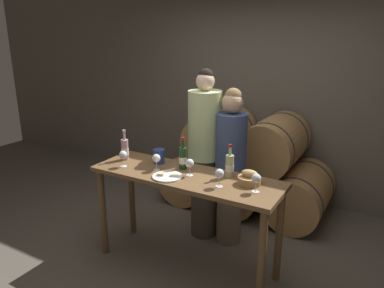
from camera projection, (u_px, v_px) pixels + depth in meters
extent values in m
plane|color=#564F44|center=(186.00, 264.00, 3.55)|extent=(10.00, 10.00, 0.00)
cube|color=#60594F|center=(266.00, 74.00, 4.74)|extent=(10.00, 0.12, 3.20)
cylinder|color=#A87A47|center=(196.00, 173.00, 4.97)|extent=(0.62, 0.91, 0.62)
cylinder|color=#2D2D33|center=(185.00, 180.00, 4.73)|extent=(0.63, 0.02, 0.63)
cylinder|color=#2D2D33|center=(206.00, 166.00, 5.21)|extent=(0.63, 0.02, 0.63)
cylinder|color=#A87A47|center=(245.00, 183.00, 4.64)|extent=(0.62, 0.91, 0.62)
cylinder|color=#2D2D33|center=(235.00, 192.00, 4.40)|extent=(0.63, 0.02, 0.63)
cylinder|color=#2D2D33|center=(253.00, 176.00, 4.88)|extent=(0.63, 0.02, 0.63)
cylinder|color=#A87A47|center=(300.00, 195.00, 4.31)|extent=(0.62, 0.91, 0.62)
cylinder|color=#2D2D33|center=(293.00, 205.00, 4.07)|extent=(0.63, 0.02, 0.63)
cylinder|color=#2D2D33|center=(306.00, 186.00, 4.55)|extent=(0.63, 0.02, 0.63)
cylinder|color=#A87A47|center=(220.00, 136.00, 4.64)|extent=(0.62, 0.91, 0.62)
cylinder|color=#2D2D33|center=(210.00, 142.00, 4.40)|extent=(0.63, 0.02, 0.63)
cylinder|color=#2D2D33|center=(230.00, 131.00, 4.88)|extent=(0.63, 0.02, 0.63)
cylinder|color=#A87A47|center=(274.00, 144.00, 4.31)|extent=(0.62, 0.91, 0.62)
cylinder|color=#2D2D33|center=(266.00, 151.00, 4.07)|extent=(0.63, 0.02, 0.63)
cylinder|color=#2D2D33|center=(282.00, 138.00, 4.55)|extent=(0.63, 0.02, 0.63)
cylinder|color=brown|center=(103.00, 212.00, 3.62)|extent=(0.06, 0.06, 0.88)
cylinder|color=brown|center=(261.00, 262.00, 2.86)|extent=(0.06, 0.06, 0.88)
cylinder|color=brown|center=(132.00, 196.00, 3.99)|extent=(0.06, 0.06, 0.88)
cylinder|color=brown|center=(279.00, 235.00, 3.22)|extent=(0.06, 0.06, 0.88)
cube|color=brown|center=(186.00, 177.00, 3.29)|extent=(1.73, 0.56, 0.04)
cylinder|color=#4C4238|center=(204.00, 197.00, 3.97)|extent=(0.28, 0.28, 0.87)
cylinder|color=beige|center=(205.00, 125.00, 3.74)|extent=(0.34, 0.34, 0.69)
sphere|color=beige|center=(205.00, 81.00, 3.62)|extent=(0.18, 0.18, 0.18)
sphere|color=black|center=(206.00, 76.00, 3.61)|extent=(0.15, 0.15, 0.15)
cylinder|color=#756651|center=(229.00, 207.00, 3.85)|extent=(0.25, 0.25, 0.77)
cylinder|color=#3D4C75|center=(231.00, 144.00, 3.65)|extent=(0.31, 0.31, 0.61)
sphere|color=tan|center=(233.00, 103.00, 3.53)|extent=(0.20, 0.20, 0.20)
sphere|color=olive|center=(233.00, 97.00, 3.52)|extent=(0.17, 0.17, 0.17)
cylinder|color=#193819|center=(183.00, 158.00, 3.39)|extent=(0.07, 0.07, 0.20)
cylinder|color=#193819|center=(183.00, 144.00, 3.35)|extent=(0.03, 0.03, 0.08)
cylinder|color=maroon|center=(183.00, 139.00, 3.33)|extent=(0.03, 0.03, 0.02)
cylinder|color=white|center=(183.00, 160.00, 3.39)|extent=(0.07, 0.07, 0.06)
cylinder|color=#ADBC7F|center=(230.00, 166.00, 3.21)|extent=(0.07, 0.07, 0.19)
cylinder|color=#ADBC7F|center=(230.00, 151.00, 3.17)|extent=(0.03, 0.03, 0.08)
cylinder|color=maroon|center=(230.00, 146.00, 3.16)|extent=(0.03, 0.03, 0.02)
cylinder|color=white|center=(230.00, 168.00, 3.21)|extent=(0.07, 0.07, 0.06)
cylinder|color=#BC8E93|center=(125.00, 150.00, 3.63)|extent=(0.07, 0.07, 0.20)
cylinder|color=#BC8E93|center=(124.00, 136.00, 3.59)|extent=(0.03, 0.03, 0.08)
cylinder|color=#B7B7BC|center=(124.00, 131.00, 3.58)|extent=(0.03, 0.03, 0.02)
cylinder|color=white|center=(125.00, 151.00, 3.64)|extent=(0.07, 0.07, 0.06)
cylinder|color=navy|center=(159.00, 156.00, 3.54)|extent=(0.10, 0.10, 0.14)
cylinder|color=navy|center=(159.00, 150.00, 3.52)|extent=(0.11, 0.11, 0.01)
cylinder|color=#A87F4C|center=(249.00, 180.00, 3.07)|extent=(0.19, 0.19, 0.06)
ellipsoid|color=tan|center=(250.00, 174.00, 3.05)|extent=(0.14, 0.09, 0.07)
cylinder|color=white|center=(167.00, 176.00, 3.22)|extent=(0.26, 0.26, 0.01)
cube|color=beige|center=(174.00, 175.00, 3.21)|extent=(0.07, 0.06, 0.02)
cube|color=beige|center=(161.00, 174.00, 3.22)|extent=(0.07, 0.06, 0.02)
cylinder|color=white|center=(124.00, 166.00, 3.47)|extent=(0.06, 0.06, 0.00)
cylinder|color=white|center=(123.00, 162.00, 3.46)|extent=(0.01, 0.01, 0.08)
sphere|color=white|center=(123.00, 155.00, 3.44)|extent=(0.08, 0.08, 0.08)
cylinder|color=white|center=(157.00, 170.00, 3.38)|extent=(0.06, 0.06, 0.00)
cylinder|color=white|center=(157.00, 166.00, 3.37)|extent=(0.01, 0.01, 0.08)
sphere|color=white|center=(156.00, 158.00, 3.35)|extent=(0.08, 0.08, 0.08)
cylinder|color=white|center=(190.00, 175.00, 3.26)|extent=(0.06, 0.06, 0.00)
cylinder|color=white|center=(190.00, 171.00, 3.24)|extent=(0.01, 0.01, 0.08)
sphere|color=white|center=(190.00, 163.00, 3.22)|extent=(0.08, 0.08, 0.08)
cylinder|color=white|center=(219.00, 187.00, 3.03)|extent=(0.06, 0.06, 0.00)
cylinder|color=white|center=(219.00, 182.00, 3.01)|extent=(0.01, 0.01, 0.08)
sphere|color=white|center=(219.00, 173.00, 2.99)|extent=(0.08, 0.08, 0.08)
cylinder|color=white|center=(255.00, 192.00, 2.93)|extent=(0.06, 0.06, 0.00)
cylinder|color=white|center=(256.00, 187.00, 2.92)|extent=(0.01, 0.01, 0.08)
sphere|color=white|center=(256.00, 178.00, 2.89)|extent=(0.08, 0.08, 0.08)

